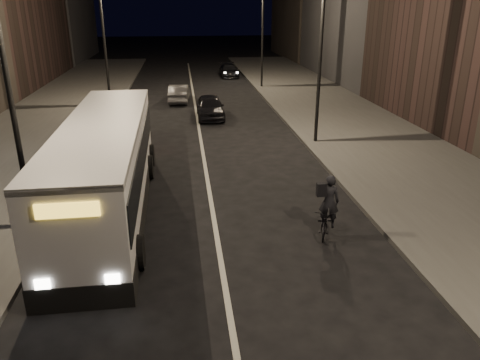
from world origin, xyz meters
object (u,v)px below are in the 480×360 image
object	(u,v)px
car_mid	(179,93)
car_far	(229,70)
streetlight_right_far	(259,19)
cyclist_on_bicycle	(326,214)
streetlight_left_near	(13,51)
streetlight_left_far	(107,23)
streetlight_right_mid	(316,31)
car_near	(210,107)
city_bus	(106,163)

from	to	relation	value
car_mid	car_far	bearing A→B (deg)	-108.67
streetlight_right_far	cyclist_on_bicycle	world-z (taller)	streetlight_right_far
cyclist_on_bicycle	car_far	xyz separation A→B (m)	(0.32, 31.89, -0.08)
car_mid	streetlight_left_near	bearing A→B (deg)	81.29
streetlight_left_near	streetlight_left_far	bearing A→B (deg)	90.00
streetlight_left_near	car_far	world-z (taller)	streetlight_left_near
streetlight_right_mid	cyclist_on_bicycle	size ratio (longest dim) A/B	4.13
streetlight_right_far	streetlight_left_far	bearing A→B (deg)	-150.64
streetlight_left_near	cyclist_on_bicycle	distance (m)	9.91
streetlight_right_mid	cyclist_on_bicycle	xyz separation A→B (m)	(-2.05, -9.38, -4.71)
streetlight_left_near	car_near	world-z (taller)	streetlight_left_near
streetlight_right_mid	streetlight_left_far	bearing A→B (deg)	136.84
streetlight_right_far	streetlight_left_near	xyz separation A→B (m)	(-10.66, -24.00, 0.00)
streetlight_left_near	streetlight_right_mid	bearing A→B (deg)	36.88
city_bus	car_mid	distance (m)	18.18
streetlight_right_far	car_mid	bearing A→B (deg)	-143.48
cyclist_on_bicycle	car_near	size ratio (longest dim) A/B	0.50
car_mid	streetlight_right_far	bearing A→B (deg)	-139.67
streetlight_left_far	cyclist_on_bicycle	xyz separation A→B (m)	(8.62, -19.38, -4.71)
car_mid	car_far	distance (m)	12.16
streetlight_left_far	car_mid	size ratio (longest dim) A/B	2.19
streetlight_right_mid	car_near	size ratio (longest dim) A/B	2.05
streetlight_right_mid	cyclist_on_bicycle	bearing A→B (deg)	-102.32
streetlight_left_near	cyclist_on_bicycle	world-z (taller)	streetlight_left_near
car_mid	cyclist_on_bicycle	bearing A→B (deg)	105.67
streetlight_right_far	car_mid	size ratio (longest dim) A/B	2.19
car_far	car_near	bearing A→B (deg)	-100.34
car_mid	streetlight_right_mid	bearing A→B (deg)	123.34
streetlight_left_far	city_bus	size ratio (longest dim) A/B	0.71
city_bus	car_near	distance (m)	13.64
streetlight_left_near	car_far	size ratio (longest dim) A/B	2.05
streetlight_right_far	cyclist_on_bicycle	xyz separation A→B (m)	(-2.05, -25.38, -4.71)
cyclist_on_bicycle	car_near	distance (m)	15.79
car_far	streetlight_right_far	bearing A→B (deg)	-75.69
city_bus	car_mid	world-z (taller)	city_bus
streetlight_left_far	car_near	xyz separation A→B (m)	(6.13, -3.79, -4.69)
city_bus	streetlight_left_near	bearing A→B (deg)	-146.98
streetlight_left_far	car_far	xyz separation A→B (m)	(8.93, 12.51, -4.79)
streetlight_right_far	streetlight_left_far	xyz separation A→B (m)	(-10.66, -6.00, 0.00)
streetlight_left_far	car_far	distance (m)	16.10
streetlight_right_far	city_bus	world-z (taller)	streetlight_right_far
car_near	car_mid	bearing A→B (deg)	110.30
streetlight_left_far	car_far	world-z (taller)	streetlight_left_far
streetlight_right_far	car_far	xyz separation A→B (m)	(-1.73, 6.51, -4.79)
city_bus	streetlight_right_mid	bearing A→B (deg)	36.63
city_bus	car_far	xyz separation A→B (m)	(7.02, 29.23, -1.09)
car_far	streetlight_left_near	bearing A→B (deg)	-106.91
streetlight_right_mid	streetlight_right_far	distance (m)	16.00
cyclist_on_bicycle	car_far	world-z (taller)	cyclist_on_bicycle
city_bus	cyclist_on_bicycle	world-z (taller)	city_bus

